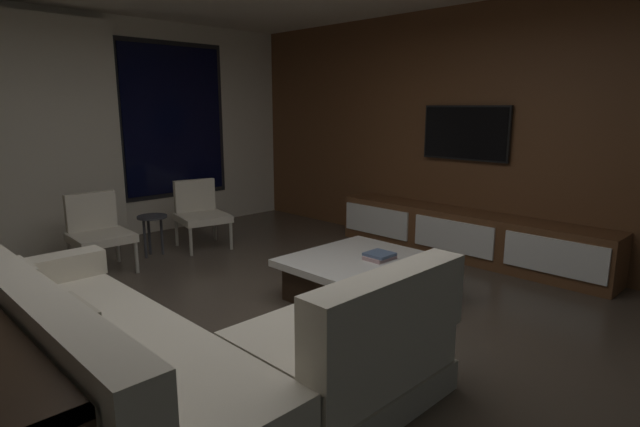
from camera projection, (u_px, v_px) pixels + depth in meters
floor at (273, 341)px, 3.60m from camera, size 9.20×9.20×0.00m
back_wall_with_window at (65, 132)px, 5.79m from camera, size 6.60×0.30×2.70m
media_wall at (492, 133)px, 5.43m from camera, size 0.12×7.80×2.70m
sectional_couch at (169, 358)px, 2.76m from camera, size 1.98×2.50×0.82m
coffee_table at (365, 279)px, 4.33m from camera, size 1.16×1.16×0.36m
book_stack_on_coffee_table at (380, 256)px, 4.30m from camera, size 0.24×0.21×0.06m
accent_chair_near_window at (200, 210)px, 5.97m from camera, size 0.64×0.66×0.78m
accent_chair_by_curtain at (97, 229)px, 5.07m from camera, size 0.57×0.59×0.78m
side_stool at (152, 223)px, 5.58m from camera, size 0.32×0.32×0.46m
media_console at (467, 236)px, 5.49m from camera, size 0.46×3.10×0.52m
mounted_tv at (465, 133)px, 5.53m from camera, size 0.05×1.02×0.59m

